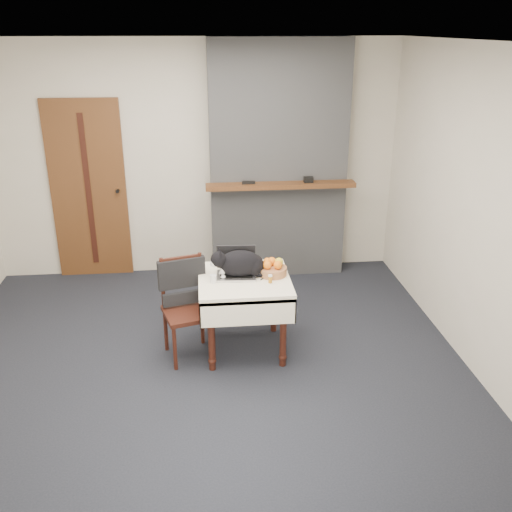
{
  "coord_description": "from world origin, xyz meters",
  "views": [
    {
      "loc": [
        0.03,
        -4.31,
        2.71
      ],
      "look_at": [
        0.47,
        0.07,
        0.92
      ],
      "focal_mm": 40.0,
      "sensor_mm": 36.0,
      "label": 1
    }
  ],
  "objects_px": {
    "door": "(89,191)",
    "side_table": "(244,290)",
    "pill_bottle": "(270,279)",
    "laptop": "(236,268)",
    "cat": "(241,264)",
    "cream_jar": "(213,279)",
    "fruit_basket": "(273,268)",
    "chair": "(185,293)"
  },
  "relations": [
    {
      "from": "door",
      "to": "cat",
      "type": "xyz_separation_m",
      "value": [
        1.56,
        -1.82,
        -0.18
      ]
    },
    {
      "from": "side_table",
      "to": "cream_jar",
      "type": "relative_size",
      "value": 11.6
    },
    {
      "from": "cat",
      "to": "fruit_basket",
      "type": "height_order",
      "value": "cat"
    },
    {
      "from": "laptop",
      "to": "cat",
      "type": "relative_size",
      "value": 0.63
    },
    {
      "from": "fruit_basket",
      "to": "chair",
      "type": "distance_m",
      "value": 0.79
    },
    {
      "from": "door",
      "to": "chair",
      "type": "xyz_separation_m",
      "value": [
        1.06,
        -1.83,
        -0.43
      ]
    },
    {
      "from": "pill_bottle",
      "to": "fruit_basket",
      "type": "height_order",
      "value": "fruit_basket"
    },
    {
      "from": "cream_jar",
      "to": "door",
      "type": "bearing_deg",
      "value": 124.3
    },
    {
      "from": "laptop",
      "to": "door",
      "type": "bearing_deg",
      "value": 134.11
    },
    {
      "from": "side_table",
      "to": "cat",
      "type": "bearing_deg",
      "value": 118.37
    },
    {
      "from": "side_table",
      "to": "fruit_basket",
      "type": "distance_m",
      "value": 0.31
    },
    {
      "from": "door",
      "to": "side_table",
      "type": "relative_size",
      "value": 2.56
    },
    {
      "from": "door",
      "to": "cat",
      "type": "bearing_deg",
      "value": -49.44
    },
    {
      "from": "laptop",
      "to": "side_table",
      "type": "bearing_deg",
      "value": -48.15
    },
    {
      "from": "cat",
      "to": "cream_jar",
      "type": "relative_size",
      "value": 8.34
    },
    {
      "from": "laptop",
      "to": "chair",
      "type": "relative_size",
      "value": 0.4
    },
    {
      "from": "laptop",
      "to": "cream_jar",
      "type": "distance_m",
      "value": 0.25
    },
    {
      "from": "laptop",
      "to": "cat",
      "type": "xyz_separation_m",
      "value": [
        0.04,
        -0.04,
        0.05
      ]
    },
    {
      "from": "door",
      "to": "laptop",
      "type": "bearing_deg",
      "value": -49.57
    },
    {
      "from": "chair",
      "to": "cream_jar",
      "type": "bearing_deg",
      "value": -35.39
    },
    {
      "from": "side_table",
      "to": "pill_bottle",
      "type": "xyz_separation_m",
      "value": [
        0.21,
        -0.12,
        0.15
      ]
    },
    {
      "from": "cat",
      "to": "pill_bottle",
      "type": "relative_size",
      "value": 7.77
    },
    {
      "from": "laptop",
      "to": "cream_jar",
      "type": "relative_size",
      "value": 5.22
    },
    {
      "from": "pill_bottle",
      "to": "fruit_basket",
      "type": "bearing_deg",
      "value": 76.26
    },
    {
      "from": "pill_bottle",
      "to": "laptop",
      "type": "bearing_deg",
      "value": 143.41
    },
    {
      "from": "laptop",
      "to": "fruit_basket",
      "type": "distance_m",
      "value": 0.31
    },
    {
      "from": "door",
      "to": "pill_bottle",
      "type": "bearing_deg",
      "value": -47.93
    },
    {
      "from": "laptop",
      "to": "pill_bottle",
      "type": "height_order",
      "value": "laptop"
    },
    {
      "from": "door",
      "to": "side_table",
      "type": "bearing_deg",
      "value": -49.66
    },
    {
      "from": "cat",
      "to": "cream_jar",
      "type": "bearing_deg",
      "value": -163.14
    },
    {
      "from": "fruit_basket",
      "to": "chair",
      "type": "relative_size",
      "value": 0.28
    },
    {
      "from": "laptop",
      "to": "chair",
      "type": "height_order",
      "value": "laptop"
    },
    {
      "from": "door",
      "to": "side_table",
      "type": "distance_m",
      "value": 2.47
    },
    {
      "from": "side_table",
      "to": "pill_bottle",
      "type": "relative_size",
      "value": 10.79
    },
    {
      "from": "door",
      "to": "pill_bottle",
      "type": "relative_size",
      "value": 27.68
    },
    {
      "from": "side_table",
      "to": "fruit_basket",
      "type": "relative_size",
      "value": 3.15
    },
    {
      "from": "cream_jar",
      "to": "pill_bottle",
      "type": "distance_m",
      "value": 0.48
    },
    {
      "from": "cream_jar",
      "to": "chair",
      "type": "bearing_deg",
      "value": 160.05
    },
    {
      "from": "door",
      "to": "fruit_basket",
      "type": "height_order",
      "value": "door"
    },
    {
      "from": "fruit_basket",
      "to": "chair",
      "type": "xyz_separation_m",
      "value": [
        -0.76,
        -0.02,
        -0.19
      ]
    },
    {
      "from": "fruit_basket",
      "to": "chair",
      "type": "height_order",
      "value": "chair"
    },
    {
      "from": "side_table",
      "to": "pill_bottle",
      "type": "bearing_deg",
      "value": -30.33
    }
  ]
}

